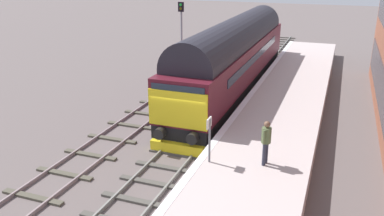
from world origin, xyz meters
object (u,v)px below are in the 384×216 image
at_px(diesel_locomotive, 235,54).
at_px(platform_number_sign, 209,133).
at_px(signal_post_mid, 181,28).
at_px(waiting_passenger, 266,139).

xyz_separation_m(diesel_locomotive, platform_number_sign, (2.09, -11.30, -0.34)).
bearing_deg(signal_post_mid, diesel_locomotive, -40.92).
height_order(diesel_locomotive, waiting_passenger, diesel_locomotive).
relative_size(diesel_locomotive, signal_post_mid, 3.71).
relative_size(signal_post_mid, platform_number_sign, 3.01).
bearing_deg(signal_post_mid, waiting_passenger, -58.64).
distance_m(diesel_locomotive, waiting_passenger, 11.51).
relative_size(platform_number_sign, waiting_passenger, 1.03).
distance_m(platform_number_sign, waiting_passenger, 2.00).
xyz_separation_m(signal_post_mid, waiting_passenger, (9.44, -15.48, -1.12)).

